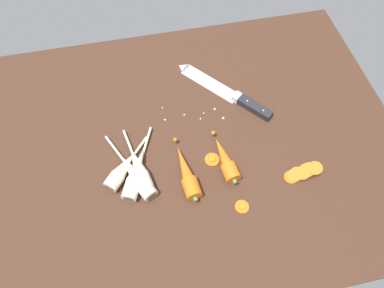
{
  "coord_description": "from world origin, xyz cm",
  "views": [
    {
      "loc": [
        -9.34,
        -46.53,
        81.07
      ],
      "look_at": [
        0.0,
        -2.0,
        1.5
      ],
      "focal_mm": 30.87,
      "sensor_mm": 36.0,
      "label": 1
    }
  ],
  "objects": [
    {
      "name": "ground_plane",
      "position": [
        0.0,
        0.0,
        -2.0
      ],
      "size": [
        120.0,
        90.0,
        4.0
      ],
      "primitive_type": "cube",
      "color": "#42281C"
    },
    {
      "name": "chefs_knife",
      "position": [
        12.99,
        15.94,
        0.65
      ],
      "size": [
        25.02,
        28.65,
        4.18
      ],
      "color": "silver",
      "rests_on": "ground_plane"
    },
    {
      "name": "whole_carrot",
      "position": [
        -3.26,
        -10.75,
        2.1
      ],
      "size": [
        5.68,
        18.96,
        4.2
      ],
      "color": "orange",
      "rests_on": "ground_plane"
    },
    {
      "name": "whole_carrot_second",
      "position": [
        7.71,
        -9.09,
        2.1
      ],
      "size": [
        5.72,
        16.66,
        4.2
      ],
      "color": "orange",
      "rests_on": "ground_plane"
    },
    {
      "name": "parsnip_front",
      "position": [
        -19.84,
        -6.3,
        1.98
      ],
      "size": [
        13.23,
        14.92,
        4.0
      ],
      "color": "beige",
      "rests_on": "ground_plane"
    },
    {
      "name": "parsnip_mid_left",
      "position": [
        -16.48,
        -8.48,
        1.98
      ],
      "size": [
        12.27,
        21.8,
        4.0
      ],
      "color": "beige",
      "rests_on": "ground_plane"
    },
    {
      "name": "parsnip_mid_right",
      "position": [
        -15.4,
        -6.61,
        1.98
      ],
      "size": [
        6.5,
        19.87,
        4.0
      ],
      "color": "beige",
      "rests_on": "ground_plane"
    },
    {
      "name": "parsnip_back",
      "position": [
        -16.28,
        -7.99,
        1.98
      ],
      "size": [
        10.8,
        21.57,
        4.0
      ],
      "color": "beige",
      "rests_on": "ground_plane"
    },
    {
      "name": "carrot_slice_stack",
      "position": [
        27.08,
        -16.37,
        1.1
      ],
      "size": [
        10.34,
        4.4,
        3.03
      ],
      "color": "orange",
      "rests_on": "ground_plane"
    },
    {
      "name": "carrot_slice_stray_near",
      "position": [
        8.84,
        -21.93,
        0.36
      ],
      "size": [
        3.59,
        3.59,
        0.7
      ],
      "color": "orange",
      "rests_on": "ground_plane"
    },
    {
      "name": "carrot_slice_stray_mid",
      "position": [
        4.57,
        -7.22,
        0.36
      ],
      "size": [
        4.05,
        4.05,
        0.7
      ],
      "color": "orange",
      "rests_on": "ground_plane"
    },
    {
      "name": "mince_crumbs",
      "position": [
        6.93,
        10.45,
        0.35
      ],
      "size": [
        17.7,
        11.58,
        0.85
      ],
      "color": "silver",
      "rests_on": "ground_plane"
    }
  ]
}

